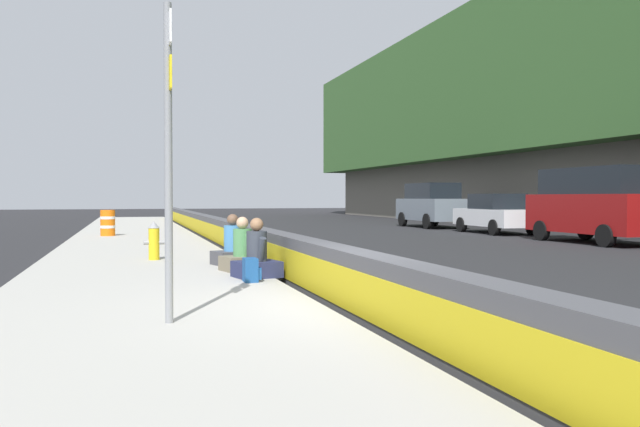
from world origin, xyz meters
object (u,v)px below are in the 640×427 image
at_px(parked_car_third, 596,203).
at_px(parked_car_fourth, 496,213).
at_px(seated_person_foreground, 257,259).
at_px(route_sign_post, 169,140).
at_px(fire_hydrant, 154,240).
at_px(parked_car_midline, 431,204).
at_px(backpack, 251,270).
at_px(seated_person_rear, 233,249).
at_px(construction_barrel, 108,223).
at_px(seated_person_middle, 242,254).

xyz_separation_m(parked_car_third, parked_car_fourth, (6.13, 0.03, -0.49)).
bearing_deg(seated_person_foreground, route_sign_post, 155.49).
relative_size(fire_hydrant, parked_car_midline, 0.18).
bearing_deg(backpack, seated_person_rear, -2.71).
xyz_separation_m(seated_person_foreground, parked_car_third, (6.96, -13.00, 0.88)).
relative_size(seated_person_rear, construction_barrel, 1.12).
height_order(seated_person_middle, parked_car_midline, parked_car_midline).
xyz_separation_m(seated_person_foreground, parked_car_fourth, (13.10, -12.96, 0.39)).
bearing_deg(seated_person_foreground, seated_person_middle, 3.73).
relative_size(seated_person_middle, construction_barrel, 1.10).
bearing_deg(backpack, parked_car_midline, -33.72).
height_order(seated_person_foreground, parked_car_third, parked_car_third).
distance_m(seated_person_rear, construction_barrel, 11.74).
bearing_deg(fire_hydrant, seated_person_middle, -150.03).
xyz_separation_m(seated_person_middle, seated_person_rear, (1.15, 0.01, 0.01)).
relative_size(fire_hydrant, parked_car_fourth, 0.19).
xyz_separation_m(fire_hydrant, seated_person_rear, (-1.55, -1.55, -0.11)).
bearing_deg(route_sign_post, seated_person_rear, -15.35).
bearing_deg(seated_person_rear, seated_person_middle, -179.52).
relative_size(route_sign_post, parked_car_midline, 0.75).
relative_size(seated_person_foreground, seated_person_middle, 1.01).
height_order(seated_person_middle, parked_car_third, parked_car_third).
xyz_separation_m(fire_hydrant, parked_car_fourth, (9.31, -14.59, 0.27)).
bearing_deg(parked_car_fourth, backpack, 136.10).
height_order(fire_hydrant, parked_car_third, parked_car_third).
xyz_separation_m(route_sign_post, parked_car_fourth, (16.92, -14.71, -1.35)).
bearing_deg(seated_person_middle, fire_hydrant, 29.97).
xyz_separation_m(seated_person_middle, parked_car_fourth, (12.01, -13.04, 0.40)).
bearing_deg(parked_car_fourth, route_sign_post, 139.00).
xyz_separation_m(seated_person_foreground, parked_car_midline, (18.88, -12.79, 0.71)).
distance_m(route_sign_post, seated_person_rear, 6.52).
xyz_separation_m(fire_hydrant, construction_barrel, (9.84, 1.28, 0.03)).
bearing_deg(parked_car_third, parked_car_midline, 1.02).
bearing_deg(parked_car_third, seated_person_foreground, 118.18).
height_order(parked_car_third, parked_car_midline, parked_car_third).
xyz_separation_m(route_sign_post, parked_car_midline, (22.70, -14.53, -1.03)).
distance_m(seated_person_rear, parked_car_third, 13.93).
relative_size(seated_person_middle, seated_person_rear, 0.98).
bearing_deg(seated_person_foreground, backpack, 160.29).
height_order(seated_person_rear, parked_car_third, parked_car_third).
bearing_deg(construction_barrel, backpack, -169.28).
xyz_separation_m(route_sign_post, fire_hydrant, (7.61, -0.11, -1.62)).
bearing_deg(backpack, seated_person_foreground, -19.71).
relative_size(parked_car_third, parked_car_fourth, 1.12).
relative_size(construction_barrel, parked_car_third, 0.19).
bearing_deg(parked_car_fourth, construction_barrel, 88.09).
relative_size(route_sign_post, seated_person_middle, 3.45).
relative_size(parked_car_fourth, parked_car_midline, 0.95).
distance_m(seated_person_middle, construction_barrel, 12.86).
bearing_deg(seated_person_foreground, construction_barrel, 12.05).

